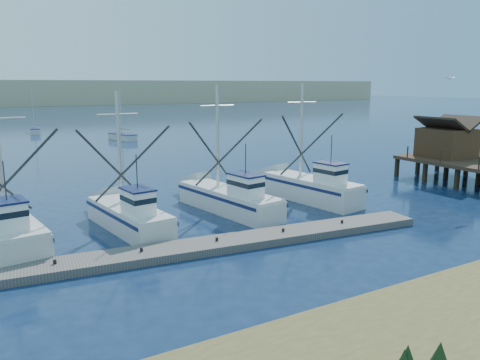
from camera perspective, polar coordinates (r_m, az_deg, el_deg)
name	(u,v)px	position (r m, az deg, el deg)	size (l,w,h in m)	color
ground	(367,264)	(23.84, 15.18, -9.82)	(500.00, 500.00, 0.00)	#0D1F39
floating_dock	(161,253)	(24.19, -9.56, -8.73)	(31.09, 2.07, 0.41)	#605A56
dune_ridge	(12,92)	(226.13, -26.01, 9.59)	(360.00, 60.00, 10.00)	tan
trawler_fleet	(144,213)	(28.72, -11.68, -3.97)	(31.08, 9.28, 8.80)	silver
sailboat_near	(123,137)	(75.00, -14.13, 5.13)	(3.20, 5.91, 8.10)	silver
sailboat_far	(35,130)	(90.41, -23.72, 5.56)	(2.10, 5.80, 8.10)	silver
flying_gull	(450,78)	(39.52, 24.25, 11.28)	(1.05, 0.19, 0.19)	white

